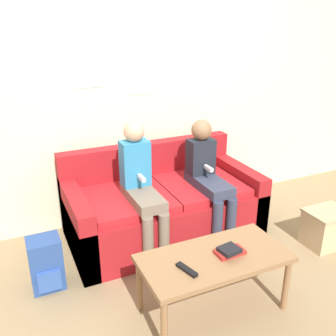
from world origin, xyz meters
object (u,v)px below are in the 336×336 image
object	(u,v)px
person_left	(141,184)
tv_remote	(187,270)
storage_box	(326,228)
person_right	(208,174)
couch	(162,207)
coffee_table	(214,262)
backpack	(46,264)

from	to	relation	value
person_left	tv_remote	size ratio (longest dim) A/B	6.71
tv_remote	storage_box	world-z (taller)	tv_remote
person_left	person_right	xyz separation A→B (m)	(0.64, -0.01, -0.02)
couch	coffee_table	distance (m)	1.10
couch	tv_remote	size ratio (longest dim) A/B	10.07
person_right	couch	bearing A→B (deg)	150.44
backpack	storage_box	bearing A→B (deg)	-10.62
person_left	storage_box	xyz separation A→B (m)	(1.57, -0.59, -0.48)
person_left	backpack	xyz separation A→B (m)	(-0.84, -0.14, -0.45)
coffee_table	tv_remote	distance (m)	0.26
storage_box	backpack	xyz separation A→B (m)	(-2.41, 0.45, 0.03)
coffee_table	storage_box	xyz separation A→B (m)	(1.38, 0.29, -0.22)
person_left	person_right	bearing A→B (deg)	-0.49
coffee_table	person_right	xyz separation A→B (m)	(0.46, 0.88, 0.24)
coffee_table	person_right	bearing A→B (deg)	62.60
couch	storage_box	size ratio (longest dim) A/B	4.50
coffee_table	storage_box	size ratio (longest dim) A/B	2.62
coffee_table	tv_remote	bearing A→B (deg)	-164.92
couch	coffee_table	world-z (taller)	couch
coffee_table	backpack	world-z (taller)	coffee_table
couch	backpack	world-z (taller)	couch
couch	person_right	xyz separation A→B (m)	(0.37, -0.21, 0.35)
person_left	couch	bearing A→B (deg)	35.87
backpack	person_right	bearing A→B (deg)	5.24
couch	person_left	distance (m)	0.50
couch	storage_box	xyz separation A→B (m)	(1.29, -0.80, -0.12)
person_left	storage_box	distance (m)	1.75
tv_remote	storage_box	bearing A→B (deg)	-3.63
person_left	backpack	bearing A→B (deg)	-170.44
couch	coffee_table	xyz separation A→B (m)	(-0.09, -1.09, 0.11)
coffee_table	person_right	size ratio (longest dim) A/B	0.92
couch	person_right	distance (m)	0.55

